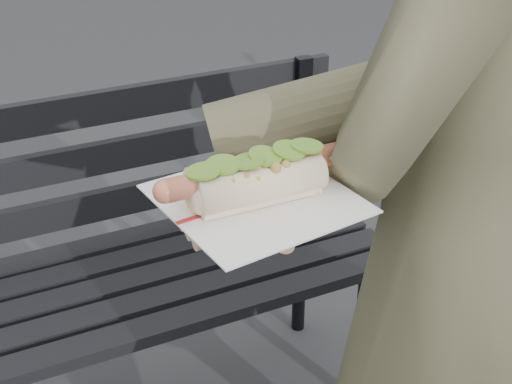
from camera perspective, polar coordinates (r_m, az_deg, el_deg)
park_bench at (r=1.72m, az=-15.13°, el=-5.39°), size 1.50×0.44×0.88m
person at (r=1.13m, az=15.35°, el=-4.84°), size 0.74×0.63×1.73m
held_hotdog at (r=0.87m, az=9.23°, el=6.28°), size 0.61×0.31×0.20m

